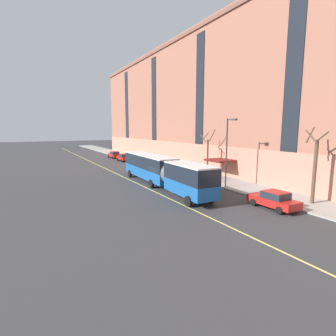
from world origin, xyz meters
TOP-DOWN VIEW (x-y plane):
  - ground_plane at (0.00, 0.00)m, footprint 260.00×260.00m
  - sidewalk at (9.13, 3.00)m, footprint 5.27×160.00m
  - apartment_facade at (17.74, 0.00)m, footprint 15.20×110.00m
  - city_bus at (0.59, 0.44)m, footprint 3.41×19.57m
  - parked_car_silver_0 at (5.36, -0.05)m, footprint 1.95×4.72m
  - parked_car_red_1 at (5.28, 26.61)m, footprint 2.03×4.41m
  - parked_car_red_3 at (5.22, -11.88)m, footprint 2.04×4.41m
  - parked_car_champagne_4 at (5.22, 17.14)m, footprint 2.07×4.40m
  - parked_car_red_5 at (5.35, 33.23)m, footprint 2.09×4.74m
  - parked_car_black_6 at (5.37, 8.60)m, footprint 1.97×4.39m
  - street_tree_near_corner at (9.32, -12.76)m, footprint 1.60×1.56m
  - street_tree_mid_block at (9.34, 2.88)m, footprint 1.79×1.75m
  - street_lamp at (7.10, -3.78)m, footprint 0.36×1.48m
  - lane_centerline at (-1.11, 3.00)m, footprint 0.16×140.00m

SIDE VIEW (x-z plane):
  - ground_plane at x=0.00m, z-range 0.00..0.00m
  - lane_centerline at x=-1.11m, z-range 0.00..0.01m
  - sidewalk at x=9.13m, z-range 0.00..0.15m
  - parked_car_black_6 at x=5.37m, z-range 0.00..1.56m
  - parked_car_red_1 at x=5.28m, z-range 0.00..1.56m
  - parked_car_champagne_4 at x=5.22m, z-range 0.00..1.56m
  - parked_car_silver_0 at x=5.36m, z-range 0.00..1.56m
  - parked_car_red_3 at x=5.22m, z-range 0.00..1.56m
  - parked_car_red_5 at x=5.35m, z-range 0.00..1.56m
  - city_bus at x=0.59m, z-range 0.29..3.85m
  - street_tree_mid_block at x=9.34m, z-range -0.03..6.64m
  - street_tree_near_corner at x=9.32m, z-range 0.04..6.99m
  - street_lamp at x=7.10m, z-range 0.96..8.86m
  - apartment_facade at x=17.74m, z-range -0.02..23.16m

